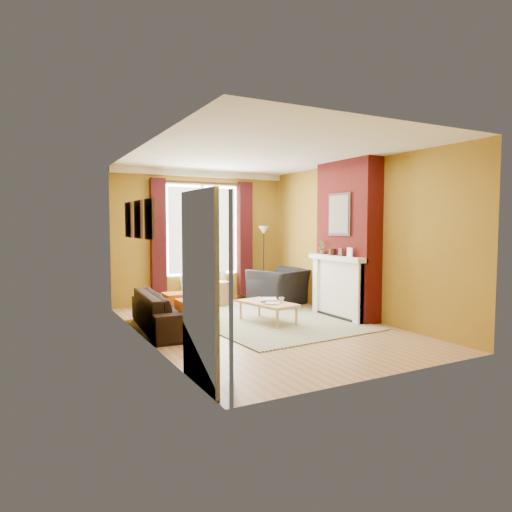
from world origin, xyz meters
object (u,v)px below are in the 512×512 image
sofa (168,311)px  wicker_stool (219,294)px  armchair (281,287)px  coffee_table (268,304)px  floor_lamp (264,242)px

sofa → wicker_stool: 2.22m
armchair → coffee_table: bearing=31.6°
coffee_table → floor_lamp: (1.10, 2.14, 0.98)m
sofa → floor_lamp: (2.75, 1.82, 0.99)m
wicker_stool → floor_lamp: floor_lamp is taller
sofa → coffee_table: bearing=-97.0°
sofa → armchair: size_ratio=1.81×
coffee_table → wicker_stool: size_ratio=2.31×
sofa → armchair: bearing=-64.0°
armchair → coffee_table: 1.83m
wicker_stool → floor_lamp: 1.60m
sofa → coffee_table: sofa is taller
armchair → wicker_stool: armchair is taller
sofa → armchair: (2.78, 1.13, 0.07)m
sofa → armchair: armchair is taller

